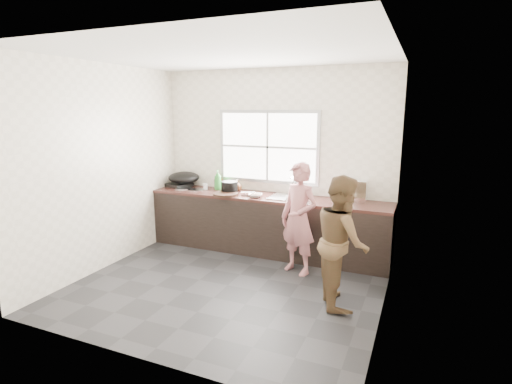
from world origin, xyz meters
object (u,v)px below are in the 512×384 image
at_px(pot_lid_right, 196,190).
at_px(wok, 184,178).
at_px(cutting_board, 226,194).
at_px(bottle_green, 218,180).
at_px(woman, 299,222).
at_px(bowl_mince, 255,195).
at_px(glass_jar, 205,187).
at_px(black_pot, 229,187).
at_px(bottle_brown_short, 238,186).
at_px(bowl_held, 292,197).
at_px(pot_lid_left, 184,188).
at_px(dish_rack, 352,190).
at_px(plate_food, 233,190).
at_px(bottle_brown_tall, 218,182).
at_px(bowl_crabs, 299,200).
at_px(burner, 179,185).
at_px(person_side, 342,241).

bearing_deg(pot_lid_right, wok, 154.74).
relative_size(cutting_board, pot_lid_right, 1.41).
height_order(bottle_green, wok, bottle_green).
distance_m(woman, wok, 2.28).
height_order(woman, bottle_green, woman).
bearing_deg(woman, bowl_mince, 174.20).
bearing_deg(glass_jar, bowl_mince, -11.52).
bearing_deg(black_pot, bottle_brown_short, 78.98).
xyz_separation_m(bowl_held, pot_lid_left, (-1.84, 0.08, -0.03)).
relative_size(woman, bowl_mince, 6.66).
relative_size(bowl_mince, black_pot, 0.82).
height_order(wok, pot_lid_right, wok).
height_order(woman, dish_rack, woman).
xyz_separation_m(plate_food, pot_lid_left, (-0.78, -0.20, -0.00)).
distance_m(bowl_held, bottle_green, 1.32).
bearing_deg(glass_jar, bottle_brown_tall, 53.14).
distance_m(bowl_held, dish_rack, 0.84).
relative_size(woman, pot_lid_left, 5.07).
height_order(bottle_brown_short, pot_lid_left, bottle_brown_short).
bearing_deg(pot_lid_left, plate_food, 14.35).
height_order(pot_lid_left, pot_lid_right, same).
bearing_deg(bowl_crabs, cutting_board, -179.16).
xyz_separation_m(plate_food, burner, (-0.96, -0.06, 0.02)).
height_order(bottle_green, burner, bottle_green).
relative_size(black_pot, plate_food, 1.25).
bearing_deg(bowl_held, wok, 173.69).
xyz_separation_m(bowl_mince, black_pot, (-0.47, 0.10, 0.06)).
relative_size(woman, bottle_green, 4.35).
relative_size(bottle_brown_tall, wok, 0.40).
xyz_separation_m(bowl_mince, burner, (-1.49, 0.26, 0.00)).
relative_size(bottle_green, wok, 0.62).
height_order(bottle_green, pot_lid_right, bottle_green).
relative_size(bottle_brown_short, dish_rack, 0.40).
bearing_deg(glass_jar, bottle_brown_short, 12.39).
height_order(woman, pot_lid_right, woman).
bearing_deg(woman, wok, -175.34).
bearing_deg(glass_jar, woman, -19.19).
distance_m(bottle_green, burner, 0.74).
height_order(person_side, plate_food, person_side).
distance_m(bowl_mince, bottle_green, 0.81).
bearing_deg(black_pot, glass_jar, 169.24).
height_order(black_pot, pot_lid_left, black_pot).
xyz_separation_m(bowl_held, dish_rack, (0.79, 0.26, 0.12)).
relative_size(bowl_mince, dish_rack, 0.51).
bearing_deg(bottle_brown_short, bottle_green, -174.06).
xyz_separation_m(woman, bottle_green, (-1.54, 0.68, 0.34)).
distance_m(black_pot, burner, 1.03).
bearing_deg(burner, dish_rack, 0.80).
xyz_separation_m(cutting_board, burner, (-1.04, 0.33, 0.01)).
height_order(woman, bowl_crabs, woman).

